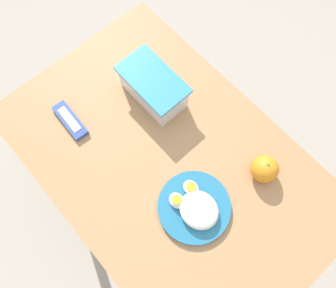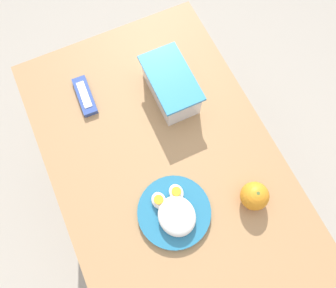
{
  "view_description": "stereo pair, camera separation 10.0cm",
  "coord_description": "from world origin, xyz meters",
  "px_view_note": "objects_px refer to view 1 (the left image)",
  "views": [
    {
      "loc": [
        0.22,
        -0.2,
        1.72
      ],
      "look_at": [
        -0.03,
        0.03,
        0.78
      ],
      "focal_mm": 35.0,
      "sensor_mm": 36.0,
      "label": 1
    },
    {
      "loc": [
        0.27,
        -0.11,
        1.72
      ],
      "look_at": [
        -0.03,
        0.03,
        0.78
      ],
      "focal_mm": 35.0,
      "sensor_mm": 36.0,
      "label": 2
    }
  ],
  "objects_px": {
    "food_container": "(153,88)",
    "rice_plate": "(195,207)",
    "candy_bar": "(70,120)",
    "orange_fruit": "(265,169)"
  },
  "relations": [
    {
      "from": "candy_bar",
      "to": "rice_plate",
      "type": "bearing_deg",
      "value": 12.79
    },
    {
      "from": "rice_plate",
      "to": "candy_bar",
      "type": "bearing_deg",
      "value": -167.21
    },
    {
      "from": "orange_fruit",
      "to": "candy_bar",
      "type": "distance_m",
      "value": 0.62
    },
    {
      "from": "rice_plate",
      "to": "candy_bar",
      "type": "xyz_separation_m",
      "value": [
        -0.47,
        -0.11,
        -0.01
      ]
    },
    {
      "from": "food_container",
      "to": "candy_bar",
      "type": "xyz_separation_m",
      "value": [
        -0.11,
        -0.26,
        -0.04
      ]
    },
    {
      "from": "food_container",
      "to": "rice_plate",
      "type": "distance_m",
      "value": 0.39
    },
    {
      "from": "food_container",
      "to": "orange_fruit",
      "type": "bearing_deg",
      "value": 9.4
    },
    {
      "from": "orange_fruit",
      "to": "candy_bar",
      "type": "bearing_deg",
      "value": -147.73
    },
    {
      "from": "food_container",
      "to": "rice_plate",
      "type": "bearing_deg",
      "value": -23.38
    },
    {
      "from": "food_container",
      "to": "rice_plate",
      "type": "xyz_separation_m",
      "value": [
        0.36,
        -0.16,
        -0.03
      ]
    }
  ]
}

